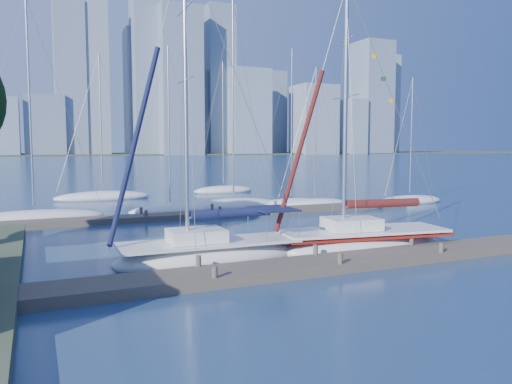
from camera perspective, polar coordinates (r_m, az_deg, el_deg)
name	(u,v)px	position (r m, az deg, el deg)	size (l,w,h in m)	color
ground	(327,269)	(20.08, 8.13, -8.69)	(700.00, 700.00, 0.00)	navy
near_dock	(327,264)	(20.04, 8.14, -8.13)	(26.00, 2.00, 0.40)	#4F453A
far_dock	(229,213)	(35.09, -3.06, -2.41)	(30.00, 1.80, 0.36)	#4F453A
far_shore	(52,155)	(336.69, -22.28, 3.94)	(800.00, 100.00, 1.50)	#38472D
sailboat_navy	(209,238)	(20.65, -5.35, -5.21)	(8.01, 2.79, 13.27)	white
sailboat_maroon	(362,230)	(23.65, 12.07, -4.29)	(8.77, 3.89, 12.56)	white
bg_boat_0	(34,218)	(35.09, -24.01, -2.70)	(9.01, 4.28, 14.48)	white
bg_boat_1	(170,210)	(36.77, -9.78, -2.03)	(6.14, 2.26, 12.21)	white
bg_boat_2	(234,205)	(38.76, -2.58, -1.48)	(8.12, 5.40, 16.24)	white
bg_boat_3	(291,203)	(40.47, 4.03, -1.30)	(6.49, 4.11, 12.84)	white
bg_boat_4	(315,204)	(40.54, 6.73, -1.34)	(6.36, 3.04, 11.40)	white
bg_boat_5	(410,201)	(44.55, 17.14, -0.95)	(6.89, 3.46, 10.91)	white
bg_boat_6	(103,197)	(47.71, -17.10, -0.51)	(8.81, 5.16, 13.42)	white
bg_boat_7	(223,190)	(52.76, -3.74, 0.23)	(6.79, 4.61, 13.93)	white
skyline	(93,95)	(310.13, -18.09, 10.53)	(503.17, 51.31, 99.93)	gray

